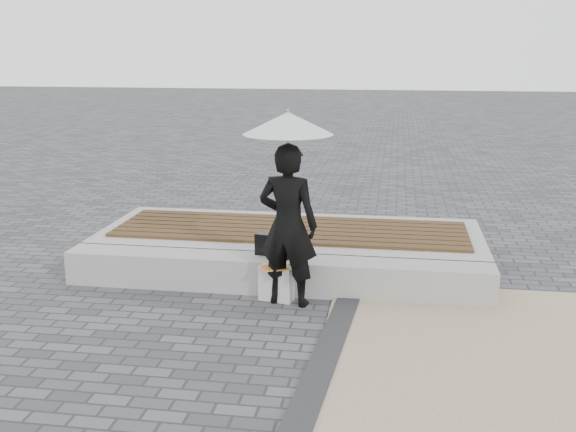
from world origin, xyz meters
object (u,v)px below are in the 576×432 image
object	(u,v)px
parasol	(288,123)
canvas_tote	(276,283)
handbag	(271,245)
seating_ledge	(275,274)
woman	(288,225)

from	to	relation	value
parasol	canvas_tote	size ratio (longest dim) A/B	3.06
parasol	handbag	world-z (taller)	parasol
seating_ledge	woman	distance (m)	0.83
parasol	canvas_tote	bearing A→B (deg)	153.89
seating_ledge	parasol	size ratio (longest dim) A/B	4.11
seating_ledge	woman	size ratio (longest dim) A/B	2.79
seating_ledge	canvas_tote	bearing A→B (deg)	-76.88
woman	handbag	xyz separation A→B (m)	(-0.28, 0.48, -0.37)
parasol	handbag	bearing A→B (deg)	120.38
woman	parasol	world-z (taller)	parasol
handbag	canvas_tote	world-z (taller)	handbag
woman	canvas_tote	xyz separation A→B (m)	(-0.14, 0.07, -0.70)
woman	parasol	size ratio (longest dim) A/B	1.48
parasol	canvas_tote	distance (m)	1.81
seating_ledge	parasol	distance (m)	1.85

